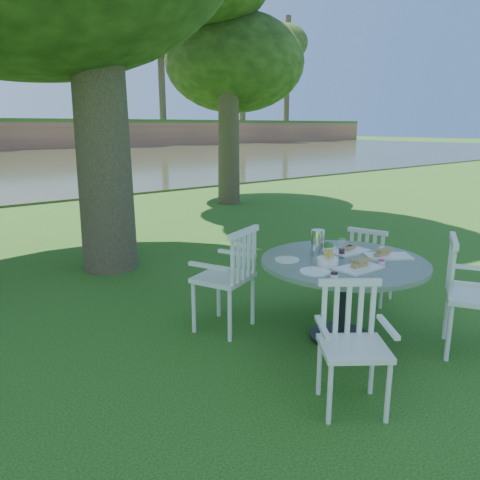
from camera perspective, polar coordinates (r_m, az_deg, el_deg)
name	(u,v)px	position (r m, az deg, el deg)	size (l,w,h in m)	color
ground	(253,327)	(4.70, 1.56, -10.59)	(140.00, 140.00, 0.00)	#17430E
table	(343,274)	(4.34, 12.47, -4.07)	(1.49, 1.49, 0.76)	black
chair_ne	(369,259)	(5.34, 15.43, -2.29)	(0.51, 0.53, 0.86)	white
chair_nw	(233,272)	(4.42, -0.90, -3.88)	(0.65, 0.63, 1.01)	white
chair_sw	(351,334)	(3.42, 13.39, -11.09)	(0.61, 0.60, 0.88)	white
chair_se	(464,287)	(4.45, 25.68, -5.18)	(0.68, 0.67, 1.01)	white
tableware	(336,254)	(4.30, 11.64, -1.68)	(1.23, 0.83, 0.24)	white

